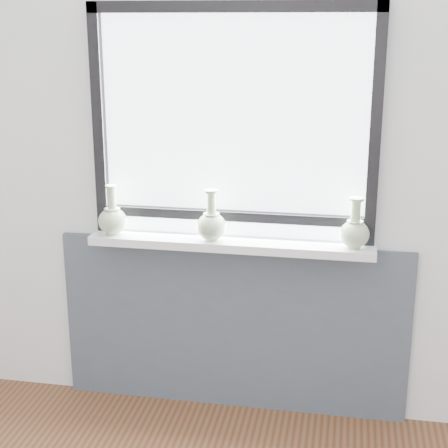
% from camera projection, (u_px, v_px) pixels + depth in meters
% --- Properties ---
extents(back_wall, '(3.60, 0.02, 2.60)m').
position_uv_depth(back_wall, '(234.00, 150.00, 3.14)').
color(back_wall, silver).
rests_on(back_wall, ground).
extents(apron_panel, '(1.70, 0.03, 0.86)m').
position_uv_depth(apron_panel, '(233.00, 326.00, 3.36)').
color(apron_panel, '#414B56').
rests_on(apron_panel, ground).
extents(windowsill, '(1.32, 0.18, 0.04)m').
position_uv_depth(windowsill, '(230.00, 243.00, 3.16)').
color(windowsill, white).
rests_on(windowsill, apron_panel).
extents(window, '(1.30, 0.06, 1.05)m').
position_uv_depth(window, '(233.00, 120.00, 3.07)').
color(window, black).
rests_on(window, windowsill).
extents(vase_a, '(0.14, 0.14, 0.24)m').
position_uv_depth(vase_a, '(113.00, 219.00, 3.22)').
color(vase_a, '#A9C298').
rests_on(vase_a, windowsill).
extents(vase_b, '(0.14, 0.14, 0.24)m').
position_uv_depth(vase_b, '(211.00, 224.00, 3.13)').
color(vase_b, '#A9C298').
rests_on(vase_b, windowsill).
extents(vase_c, '(0.13, 0.13, 0.23)m').
position_uv_depth(vase_c, '(355.00, 231.00, 3.03)').
color(vase_c, '#A9C298').
rests_on(vase_c, windowsill).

